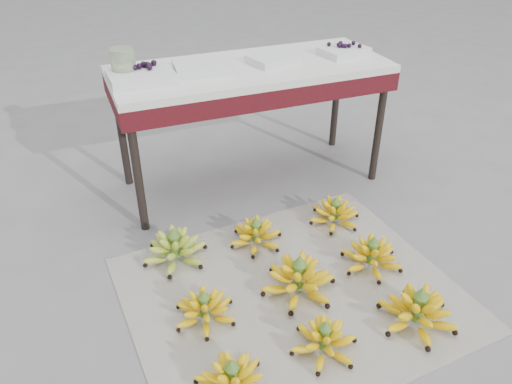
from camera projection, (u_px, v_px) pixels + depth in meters
name	position (u px, v px, depth m)	size (l,w,h in m)	color
ground	(319.00, 294.00, 1.97)	(60.00, 60.00, 0.00)	slate
newspaper_mat	(292.00, 293.00, 1.97)	(1.25, 1.05, 0.01)	white
bunch_front_left	(232.00, 381.00, 1.56)	(0.32, 0.32, 0.15)	#FBDE00
bunch_front_center	(324.00, 340.00, 1.70)	(0.27, 0.27, 0.14)	#FBDE00
bunch_front_right	(418.00, 311.00, 1.80)	(0.30, 0.30, 0.17)	#FBDE00
bunch_mid_left	(205.00, 309.00, 1.83)	(0.27, 0.27, 0.14)	#FBDE00
bunch_mid_center	(299.00, 279.00, 1.94)	(0.38, 0.38, 0.18)	#FBDE00
bunch_mid_right	(372.00, 256.00, 2.08)	(0.32, 0.32, 0.16)	#FBDE00
bunch_back_left	(175.00, 249.00, 2.11)	(0.28, 0.28, 0.17)	#81A72E
bunch_back_center	(256.00, 235.00, 2.21)	(0.26, 0.26, 0.14)	#FBDE00
bunch_back_right	(335.00, 214.00, 2.34)	(0.31, 0.31, 0.15)	#FBDE00
vendor_table	(251.00, 80.00, 2.41)	(1.33, 0.53, 0.64)	black
tray_far_left	(141.00, 76.00, 2.17)	(0.28, 0.21, 0.07)	silver
tray_left	(203.00, 67.00, 2.28)	(0.28, 0.22, 0.04)	silver
tray_right	(273.00, 59.00, 2.40)	(0.26, 0.21, 0.04)	silver
tray_far_right	(344.00, 51.00, 2.50)	(0.25, 0.20, 0.06)	silver
glass_jar	(123.00, 64.00, 2.17)	(0.11, 0.11, 0.14)	beige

